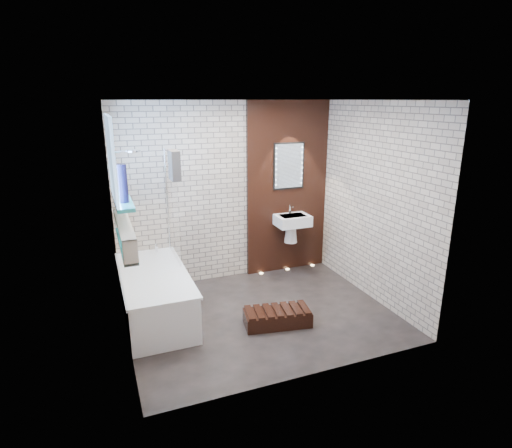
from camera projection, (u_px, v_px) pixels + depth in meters
name	position (u px, v px, depth m)	size (l,w,h in m)	color
ground	(260.00, 314.00, 5.31)	(3.20, 3.20, 0.00)	black
room_shell	(261.00, 215.00, 4.94)	(3.24, 3.20, 2.60)	tan
walnut_panel	(287.00, 189.00, 6.40)	(1.30, 0.06, 2.60)	black
clerestory_window	(114.00, 167.00, 4.53)	(0.18, 1.00, 0.94)	#7FADE0
display_niche	(125.00, 234.00, 4.57)	(0.14, 1.30, 0.26)	teal
bathtub	(155.00, 294.00, 5.20)	(0.79, 1.74, 0.70)	white
bath_screen	(173.00, 206.00, 5.43)	(0.01, 0.78, 1.40)	white
towel	(174.00, 165.00, 5.01)	(0.10, 0.27, 0.36)	#292421
shower_head	(133.00, 151.00, 5.13)	(0.18, 0.18, 0.02)	silver
washbasin	(292.00, 224.00, 6.38)	(0.50, 0.36, 0.58)	white
led_mirror	(289.00, 166.00, 6.27)	(0.50, 0.02, 0.70)	black
walnut_step	(277.00, 318.00, 5.05)	(0.79, 0.35, 0.17)	black
niche_bottles	(125.00, 238.00, 4.54)	(0.07, 0.88, 0.16)	maroon
sill_vases	(123.00, 184.00, 4.43)	(0.10, 0.10, 0.41)	#131233
floor_uplights	(287.00, 269.00, 6.71)	(0.96, 0.06, 0.01)	#FFD899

